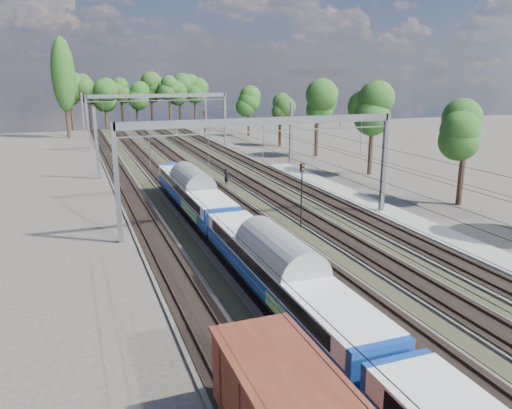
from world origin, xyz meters
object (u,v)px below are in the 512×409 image
object	(u,v)px
emu_train	(282,268)
worker	(226,176)
signal_near	(302,187)
signal_far	(205,122)

from	to	relation	value
emu_train	worker	world-z (taller)	emu_train
emu_train	worker	bearing A→B (deg)	78.23
worker	signal_near	world-z (taller)	signal_near
worker	signal_near	size ratio (longest dim) A/B	0.37
worker	signal_far	distance (m)	38.25
emu_train	signal_near	size ratio (longest dim) A/B	11.16
worker	signal_far	world-z (taller)	signal_far
emu_train	signal_far	distance (m)	69.66
signal_far	signal_near	bearing A→B (deg)	-119.98
emu_train	signal_near	bearing A→B (deg)	60.65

